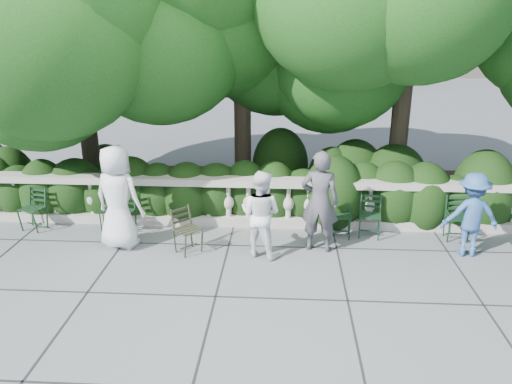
# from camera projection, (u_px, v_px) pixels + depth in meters

# --- Properties ---
(ground) EXTENTS (90.00, 90.00, 0.00)m
(ground) POSITION_uv_depth(u_px,v_px,m) (252.00, 267.00, 8.51)
(ground) COLOR #595D62
(ground) RESTS_ON ground
(balustrade) EXTENTS (12.00, 0.44, 1.00)m
(balustrade) POSITION_uv_depth(u_px,v_px,m) (258.00, 203.00, 10.05)
(balustrade) COLOR #9E998E
(balustrade) RESTS_ON ground
(shrub_hedge) EXTENTS (15.00, 2.60, 1.70)m
(shrub_hedge) POSITION_uv_depth(u_px,v_px,m) (261.00, 204.00, 11.34)
(shrub_hedge) COLOR black
(shrub_hedge) RESTS_ON ground
(tree_canopy) EXTENTS (15.04, 6.52, 6.78)m
(tree_canopy) POSITION_uv_depth(u_px,v_px,m) (296.00, 20.00, 10.16)
(tree_canopy) COLOR #3F3023
(tree_canopy) RESTS_ON ground
(chair_a) EXTENTS (0.53, 0.56, 0.84)m
(chair_a) POSITION_uv_depth(u_px,v_px,m) (112.00, 232.00, 9.87)
(chair_a) COLOR black
(chair_a) RESTS_ON ground
(chair_b) EXTENTS (0.54, 0.57, 0.84)m
(chair_b) POSITION_uv_depth(u_px,v_px,m) (30.00, 232.00, 9.88)
(chair_b) COLOR black
(chair_b) RESTS_ON ground
(chair_c) EXTENTS (0.46, 0.50, 0.84)m
(chair_c) POSITION_uv_depth(u_px,v_px,m) (122.00, 236.00, 9.70)
(chair_c) COLOR black
(chair_c) RESTS_ON ground
(chair_d) EXTENTS (0.51, 0.54, 0.84)m
(chair_d) POSITION_uv_depth(u_px,v_px,m) (368.00, 240.00, 9.54)
(chair_d) COLOR black
(chair_d) RESTS_ON ground
(chair_e) EXTENTS (0.47, 0.51, 0.84)m
(chair_e) POSITION_uv_depth(u_px,v_px,m) (339.00, 240.00, 9.53)
(chair_e) COLOR black
(chair_e) RESTS_ON ground
(chair_f) EXTENTS (0.46, 0.50, 0.84)m
(chair_f) POSITION_uv_depth(u_px,v_px,m) (457.00, 243.00, 9.42)
(chair_f) COLOR black
(chair_f) RESTS_ON ground
(chair_weathered) EXTENTS (0.65, 0.65, 0.84)m
(chair_weathered) POSITION_uv_depth(u_px,v_px,m) (193.00, 255.00, 8.93)
(chair_weathered) COLOR black
(chair_weathered) RESTS_ON ground
(person_businessman) EXTENTS (1.08, 0.86, 1.93)m
(person_businessman) POSITION_uv_depth(u_px,v_px,m) (118.00, 197.00, 8.96)
(person_businessman) COLOR white
(person_businessman) RESTS_ON ground
(person_woman_grey) EXTENTS (0.75, 0.56, 1.87)m
(person_woman_grey) POSITION_uv_depth(u_px,v_px,m) (320.00, 202.00, 8.84)
(person_woman_grey) COLOR #434247
(person_woman_grey) RESTS_ON ground
(person_casual_man) EXTENTS (0.93, 0.84, 1.56)m
(person_casual_man) POSITION_uv_depth(u_px,v_px,m) (261.00, 214.00, 8.70)
(person_casual_man) COLOR white
(person_casual_man) RESTS_ON ground
(person_older_blue) EXTENTS (1.00, 0.59, 1.52)m
(person_older_blue) POSITION_uv_depth(u_px,v_px,m) (471.00, 215.00, 8.72)
(person_older_blue) COLOR #2F538D
(person_older_blue) RESTS_ON ground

